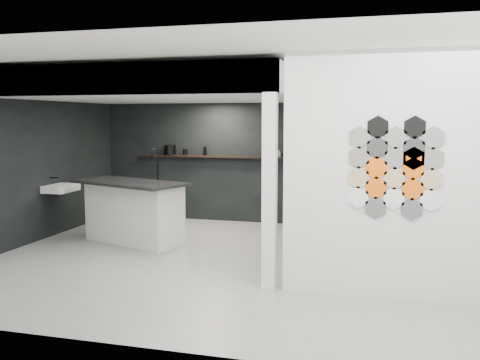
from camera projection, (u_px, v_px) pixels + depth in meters
name	position (u px, v px, depth m)	size (l,w,h in m)	color
floor	(228.00, 262.00, 7.69)	(7.00, 6.00, 0.01)	gray
partition_panel	(392.00, 176.00, 5.99)	(2.45, 0.15, 2.80)	silver
bay_clad_back	(208.00, 162.00, 10.74)	(4.40, 0.04, 2.35)	black
bay_clad_left	(55.00, 168.00, 9.42)	(0.04, 4.00, 2.35)	black
bulkhead	(168.00, 87.00, 8.70)	(4.40, 4.00, 0.40)	silver
corner_column	(270.00, 192.00, 6.39)	(0.16, 0.16, 2.35)	silver
fascia_beam	(110.00, 79.00, 6.86)	(4.40, 0.16, 0.40)	silver
wall_basin	(61.00, 188.00, 9.21)	(0.40, 0.60, 0.12)	silver
display_shelf	(211.00, 156.00, 10.60)	(3.00, 0.15, 0.04)	black
kitchen_island	(134.00, 211.00, 8.83)	(2.12, 1.48, 1.56)	silver
stockpot	(170.00, 150.00, 10.82)	(0.23, 0.23, 0.19)	black
kettle	(274.00, 152.00, 10.26)	(0.19, 0.19, 0.16)	black
glass_bowl	(278.00, 154.00, 10.24)	(0.13, 0.13, 0.09)	gray
glass_vase	(278.00, 153.00, 10.24)	(0.09, 0.09, 0.13)	gray
bottle_dark	(205.00, 151.00, 10.62)	(0.06, 0.06, 0.17)	black
utensil_cup	(185.00, 152.00, 10.74)	(0.09, 0.09, 0.11)	black
hex_tile_cluster	(396.00, 168.00, 5.89)	(1.04, 0.02, 1.16)	white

